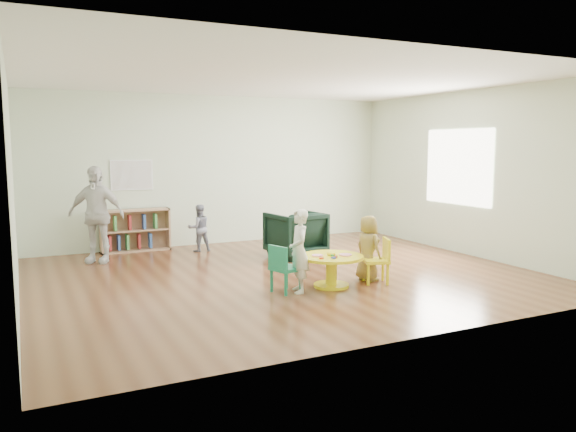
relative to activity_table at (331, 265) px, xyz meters
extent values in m
plane|color=#57301B|center=(-0.26, 0.89, -0.29)|extent=(7.00, 7.00, 0.00)
cube|color=white|center=(-0.26, 0.89, 2.46)|extent=(7.00, 6.00, 0.10)
cube|color=beige|center=(-0.26, 3.89, 1.11)|extent=(7.00, 0.10, 2.80)
cube|color=beige|center=(-0.26, -2.11, 1.11)|extent=(7.00, 0.10, 2.80)
cube|color=beige|center=(-3.76, 0.89, 1.11)|extent=(0.10, 6.00, 2.80)
cube|color=beige|center=(3.24, 0.89, 1.11)|extent=(0.10, 6.00, 2.80)
cube|color=white|center=(3.22, 1.19, 1.21)|extent=(0.02, 1.60, 1.30)
cylinder|color=yellow|center=(0.00, 0.00, -0.10)|extent=(0.15, 0.15, 0.39)
cylinder|color=yellow|center=(0.00, 0.00, -0.28)|extent=(0.47, 0.47, 0.04)
cylinder|color=yellow|center=(0.00, 0.00, 0.11)|extent=(0.85, 0.85, 0.04)
cylinder|color=pink|center=(-0.19, 0.05, 0.14)|extent=(0.15, 0.15, 0.02)
cylinder|color=pink|center=(0.17, -0.07, 0.14)|extent=(0.17, 0.17, 0.02)
cylinder|color=yellow|center=(-0.02, -0.02, 0.15)|extent=(0.07, 0.13, 0.04)
cylinder|color=#167D2A|center=(-0.04, -0.10, 0.15)|extent=(0.03, 0.05, 0.02)
cylinder|color=#167D2A|center=(0.00, 0.06, 0.15)|extent=(0.03, 0.05, 0.02)
cube|color=red|center=(-0.23, -0.13, 0.14)|extent=(0.06, 0.05, 0.02)
cube|color=#F65414|center=(-0.03, -0.15, 0.14)|extent=(0.07, 0.07, 0.02)
cube|color=#1A2AC4|center=(-0.08, -0.19, 0.14)|extent=(0.06, 0.06, 0.02)
cube|color=#167D2A|center=(-0.02, -0.14, 0.14)|extent=(0.07, 0.06, 0.02)
cube|color=red|center=(0.02, 0.03, 0.14)|extent=(0.05, 0.05, 0.02)
cube|color=#F65414|center=(0.00, -0.10, 0.14)|extent=(0.06, 0.06, 0.02)
cube|color=#178057|center=(-0.66, 0.01, 0.02)|extent=(0.42, 0.42, 0.04)
cube|color=#178057|center=(-0.80, -0.03, 0.18)|extent=(0.13, 0.33, 0.29)
cylinder|color=#178057|center=(-0.83, 0.10, -0.15)|extent=(0.04, 0.04, 0.29)
cylinder|color=#178057|center=(-0.75, -0.15, -0.15)|extent=(0.04, 0.04, 0.29)
cylinder|color=#178057|center=(-0.58, 0.18, -0.15)|extent=(0.04, 0.04, 0.29)
cylinder|color=#178057|center=(-0.49, -0.07, -0.15)|extent=(0.04, 0.04, 0.29)
cube|color=yellow|center=(0.65, -0.08, 0.01)|extent=(0.43, 0.43, 0.04)
cube|color=yellow|center=(0.79, -0.14, 0.18)|extent=(0.15, 0.32, 0.29)
cylinder|color=yellow|center=(0.73, -0.26, -0.15)|extent=(0.04, 0.04, 0.29)
cylinder|color=yellow|center=(0.82, -0.01, -0.15)|extent=(0.04, 0.04, 0.29)
cylinder|color=yellow|center=(0.48, -0.16, -0.15)|extent=(0.04, 0.04, 0.29)
cylinder|color=yellow|center=(0.58, 0.09, -0.15)|extent=(0.04, 0.04, 0.29)
cube|color=tan|center=(-2.45, 3.72, 0.08)|extent=(0.03, 0.30, 0.75)
cube|color=tan|center=(-1.28, 3.72, 0.08)|extent=(0.03, 0.30, 0.75)
cube|color=tan|center=(-1.86, 3.72, -0.28)|extent=(1.20, 0.30, 0.03)
cube|color=tan|center=(-1.86, 3.72, 0.44)|extent=(1.20, 0.30, 0.03)
cube|color=tan|center=(-1.86, 3.72, 0.08)|extent=(1.14, 0.28, 0.03)
cube|color=tan|center=(-1.86, 3.86, 0.08)|extent=(1.20, 0.02, 0.75)
cube|color=#A62C2E|center=(-2.31, 3.70, -0.11)|extent=(0.04, 0.18, 0.26)
cube|color=#3462B8|center=(-2.16, 3.70, -0.11)|extent=(0.04, 0.18, 0.26)
cube|color=#52B256|center=(-2.01, 3.70, -0.11)|extent=(0.04, 0.18, 0.26)
cube|color=#A62C2E|center=(-1.81, 3.70, -0.11)|extent=(0.04, 0.18, 0.26)
cube|color=#3462B8|center=(-1.61, 3.70, -0.11)|extent=(0.04, 0.18, 0.26)
cube|color=#52B256|center=(-2.21, 3.70, 0.23)|extent=(0.04, 0.18, 0.26)
cube|color=#A62C2E|center=(-1.96, 3.70, 0.23)|extent=(0.04, 0.18, 0.26)
cube|color=#3462B8|center=(-1.71, 3.70, 0.23)|extent=(0.04, 0.18, 0.26)
cube|color=#52B256|center=(-1.51, 3.70, 0.23)|extent=(0.04, 0.18, 0.26)
cube|color=white|center=(-1.86, 3.87, 1.06)|extent=(0.74, 0.01, 0.54)
cube|color=#FF353C|center=(-1.86, 3.87, 1.06)|extent=(0.70, 0.00, 0.50)
imported|color=black|center=(0.49, 2.04, 0.09)|extent=(0.92, 0.94, 0.77)
imported|color=white|center=(-0.51, -0.05, 0.24)|extent=(0.35, 0.44, 1.07)
imported|color=gold|center=(0.64, 0.09, 0.16)|extent=(0.35, 0.48, 0.91)
imported|color=#1A1F41|center=(-0.85, 3.20, 0.12)|extent=(0.41, 0.33, 0.84)
imported|color=silver|center=(-2.60, 3.01, 0.48)|extent=(0.98, 0.79, 1.55)
camera|label=1|loc=(-3.70, -6.33, 1.58)|focal=35.00mm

